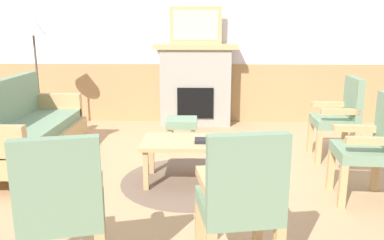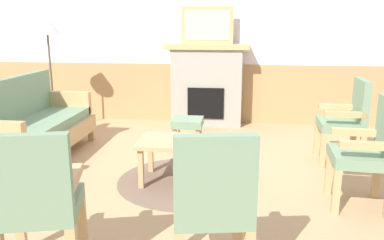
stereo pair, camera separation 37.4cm
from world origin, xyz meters
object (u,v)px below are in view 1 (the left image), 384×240
Objects in this scene: coffee_table at (190,146)px; armchair_front_left at (62,203)px; footstool at (182,124)px; armchair_front_center at (241,197)px; armchair_by_window_left at (341,115)px; fireplace at (196,84)px; couch at (29,131)px; book_on_table at (203,140)px; floor_lamp_by_couch at (33,33)px; armchair_near_fireplace at (372,143)px; framed_picture at (196,25)px.

armchair_front_left is at bearing -113.05° from coffee_table.
coffee_table is 1.27m from footstool.
armchair_by_window_left is at bearing 59.22° from armchair_front_center.
coffee_table is (-0.01, -2.41, -0.27)m from fireplace.
fireplace reaches higher than armchair_front_center.
book_on_table is (1.98, -0.52, 0.06)m from couch.
coffee_table is 5.94× the size of book_on_table.
armchair_front_center is at bearing -84.85° from fireplace.
armchair_front_left is 0.58× the size of floor_lamp_by_couch.
couch is at bearing -133.63° from fireplace.
armchair_near_fireplace is 0.58× the size of floor_lamp_by_couch.
floor_lamp_by_couch is (-2.35, 1.77, 1.00)m from book_on_table.
armchair_front_center is at bearing -137.46° from armchair_near_fireplace.
armchair_near_fireplace is at bearing -28.40° from floor_lamp_by_couch.
armchair_by_window_left is (1.76, 0.78, 0.15)m from coffee_table.
couch is 1.84× the size of armchair_front_center.
armchair_front_center is (1.07, 0.11, 0.00)m from armchair_front_left.
floor_lamp_by_couch reaches higher than armchair_front_left.
armchair_by_window_left is 1.00× the size of armchair_front_center.
fireplace is 1.22m from footstool.
floor_lamp_by_couch is (-2.59, 3.27, 0.91)m from armchair_front_center.
framed_picture is 2.70m from book_on_table.
armchair_front_center is 4.27m from floor_lamp_by_couch.
book_on_table is 0.16× the size of armchair_near_fireplace.
armchair_front_left is (-0.72, -4.08, -1.02)m from framed_picture.
couch is 1.84× the size of armchair_near_fireplace.
armchair_front_left is 3.81m from floor_lamp_by_couch.
book_on_table is at bearing -87.21° from fireplace.
coffee_table is at bearing -37.67° from floor_lamp_by_couch.
framed_picture is 2.60m from armchair_by_window_left.
coffee_table is at bearing -90.23° from framed_picture.
floor_lamp_by_couch is (-2.07, 0.46, 1.17)m from footstool.
book_on_table is at bearing 99.00° from armchair_front_center.
coffee_table is at bearing -14.08° from couch.
coffee_table is 1.93m from armchair_by_window_left.
armchair_front_center is at bearing 6.03° from armchair_front_left.
armchair_front_center reaches higher than coffee_table.
footstool is 2.44m from armchair_near_fireplace.
book_on_table is 0.16× the size of armchair_front_left.
fireplace is at bearing -90.00° from framed_picture.
book_on_table is (0.13, -0.05, 0.07)m from coffee_table.
coffee_table is 0.98× the size of armchair_near_fireplace.
armchair_near_fireplace reaches higher than book_on_table.
book_on_table is at bearing -14.60° from couch.
armchair_front_left is (-0.56, -2.92, 0.25)m from footstool.
book_on_table is (0.12, -2.46, -0.20)m from fireplace.
armchair_front_center is 0.58× the size of floor_lamp_by_couch.
armchair_by_window_left is (0.11, 1.16, 0.00)m from armchair_near_fireplace.
framed_picture reaches higher than couch.
fireplace is 2.39m from armchair_by_window_left.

